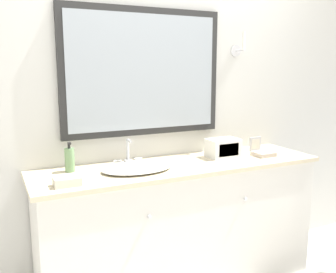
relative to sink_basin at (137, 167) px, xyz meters
The scene contains 8 objects.
wall_back 0.58m from the sink_basin, 44.30° to the left, with size 8.00×0.18×2.55m.
vanity_counter 0.58m from the sink_basin, ahead, with size 2.03×0.55×0.91m.
sink_basin is the anchor object (origin of this frame).
soap_bottle 0.43m from the sink_basin, 158.78° to the left, with size 0.06×0.06×0.19m.
appliance_box 0.71m from the sink_basin, ahead, with size 0.23×0.16×0.14m.
picture_frame 1.08m from the sink_basin, ahead, with size 0.11×0.01×0.11m.
hand_towel_near_sink 1.00m from the sink_basin, ahead, with size 0.14×0.14×0.03m.
hand_towel_far_corner 0.49m from the sink_basin, 164.08° to the right, with size 0.15×0.10×0.05m.
Camera 1 is at (-1.17, -1.92, 1.57)m, focal length 40.00 mm.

